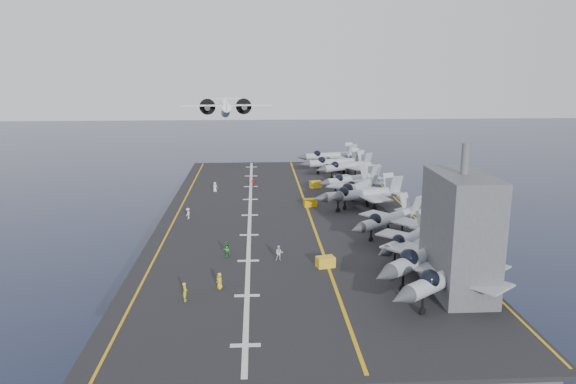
{
  "coord_description": "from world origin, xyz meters",
  "views": [
    {
      "loc": [
        -4.92,
        -81.71,
        32.83
      ],
      "look_at": [
        0.0,
        4.0,
        13.0
      ],
      "focal_mm": 35.0,
      "sensor_mm": 36.0,
      "label": 1
    }
  ],
  "objects": [
    {
      "name": "foul_line",
      "position": [
        3.0,
        0.0,
        10.42
      ],
      "size": [
        0.35,
        90.0,
        0.02
      ],
      "primitive_type": "cube",
      "color": "gold",
      "rests_on": "flight_deck"
    },
    {
      "name": "fighter_jet_9",
      "position": [
        11.49,
        40.78,
        12.8
      ],
      "size": [
        15.63,
        12.25,
        4.8
      ],
      "primitive_type": null,
      "color": "gray",
      "rests_on": "flight_deck"
    },
    {
      "name": "landing_centerline",
      "position": [
        -6.0,
        0.0,
        10.42
      ],
      "size": [
        0.5,
        90.0,
        0.02
      ],
      "primitive_type": "cube",
      "color": "silver",
      "rests_on": "flight_deck"
    },
    {
      "name": "fighter_jet_7",
      "position": [
        13.09,
        27.96,
        12.73
      ],
      "size": [
        16.11,
        14.6,
        4.66
      ],
      "primitive_type": null,
      "color": "gray",
      "rests_on": "flight_deck"
    },
    {
      "name": "crew_0",
      "position": [
        -8.8,
        -28.0,
        11.24
      ],
      "size": [
        1.12,
        1.22,
        1.69
      ],
      "primitive_type": "imported",
      "color": "yellow",
      "rests_on": "flight_deck"
    },
    {
      "name": "fighter_jet_8",
      "position": [
        11.49,
        32.28,
        12.8
      ],
      "size": [
        15.63,
        12.25,
        4.8
      ],
      "primitive_type": null,
      "color": "gray",
      "rests_on": "flight_deck"
    },
    {
      "name": "tow_cart_a",
      "position": [
        2.7,
        -22.45,
        11.0
      ],
      "size": [
        2.26,
        1.76,
        1.2
      ],
      "primitive_type": null,
      "color": "gold",
      "rests_on": "flight_deck"
    },
    {
      "name": "flight_deck",
      "position": [
        0.0,
        0.0,
        10.2
      ],
      "size": [
        38.0,
        92.0,
        0.4
      ],
      "primitive_type": "cube",
      "color": "black",
      "rests_on": "hull"
    },
    {
      "name": "fighter_jet_0",
      "position": [
        13.46,
        -32.31,
        13.12
      ],
      "size": [
        18.74,
        17.9,
        5.43
      ],
      "primitive_type": null,
      "color": "gray",
      "rests_on": "flight_deck"
    },
    {
      "name": "transport_plane",
      "position": [
        -12.1,
        55.73,
        21.5
      ],
      "size": [
        22.81,
        16.48,
        5.13
      ],
      "primitive_type": null,
      "color": "silver"
    },
    {
      "name": "fighter_jet_3",
      "position": [
        12.59,
        -10.98,
        12.77
      ],
      "size": [
        16.27,
        15.74,
        4.73
      ],
      "primitive_type": null,
      "color": "#9096A0",
      "rests_on": "flight_deck"
    },
    {
      "name": "tow_cart_b",
      "position": [
        3.58,
        4.87,
        11.01
      ],
      "size": [
        2.21,
        1.62,
        1.22
      ],
      "primitive_type": null,
      "color": "#C28F06",
      "rests_on": "flight_deck"
    },
    {
      "name": "crew_5",
      "position": [
        -12.31,
        16.07,
        11.29
      ],
      "size": [
        1.25,
        1.06,
        1.77
      ],
      "primitive_type": "imported",
      "color": "silver",
      "rests_on": "flight_deck"
    },
    {
      "name": "island_superstructure",
      "position": [
        15.0,
        -30.0,
        17.9
      ],
      "size": [
        5.0,
        10.0,
        15.0
      ],
      "primitive_type": null,
      "color": "#56595E",
      "rests_on": "flight_deck"
    },
    {
      "name": "crew_7",
      "position": [
        -2.4,
        -20.03,
        11.3
      ],
      "size": [
        1.09,
        0.74,
        1.8
      ],
      "primitive_type": "imported",
      "color": "silver",
      "rests_on": "flight_deck"
    },
    {
      "name": "fighter_jet_4",
      "position": [
        11.5,
        2.48,
        12.99
      ],
      "size": [
        17.25,
        14.04,
        5.18
      ],
      "primitive_type": null,
      "color": "gray",
      "rests_on": "flight_deck"
    },
    {
      "name": "ground",
      "position": [
        0.0,
        0.0,
        0.0
      ],
      "size": [
        500.0,
        500.0,
        0.0
      ],
      "primitive_type": "plane",
      "color": "#142135",
      "rests_on": "ground"
    },
    {
      "name": "hull",
      "position": [
        0.0,
        0.0,
        5.0
      ],
      "size": [
        36.0,
        90.0,
        10.0
      ],
      "primitive_type": "cube",
      "color": "#56595E",
      "rests_on": "ground"
    },
    {
      "name": "deck_edge_stbd",
      "position": [
        18.5,
        0.0,
        10.42
      ],
      "size": [
        0.25,
        90.0,
        0.02
      ],
      "primitive_type": "cube",
      "color": "gold",
      "rests_on": "flight_deck"
    },
    {
      "name": "crew_4",
      "position": [
        -5.52,
        19.15,
        11.31
      ],
      "size": [
        1.25,
        1.0,
        1.83
      ],
      "primitive_type": "imported",
      "color": "#A02B22",
      "rests_on": "flight_deck"
    },
    {
      "name": "fighter_jet_1",
      "position": [
        12.92,
        -26.61,
        13.21
      ],
      "size": [
        19.22,
        18.93,
        5.62
      ],
      "primitive_type": null,
      "color": "gray",
      "rests_on": "flight_deck"
    },
    {
      "name": "fighter_jet_6",
      "position": [
        12.05,
        15.5,
        12.65
      ],
      "size": [
        15.56,
        13.92,
        4.51
      ],
      "primitive_type": null,
      "color": "#939AA4",
      "rests_on": "flight_deck"
    },
    {
      "name": "tow_cart_c",
      "position": [
        5.94,
        18.57,
        11.01
      ],
      "size": [
        2.32,
        1.82,
        1.22
      ],
      "primitive_type": null,
      "color": "gold",
      "rests_on": "flight_deck"
    },
    {
      "name": "fighter_jet_5",
      "position": [
        11.25,
        6.15,
        13.1
      ],
      "size": [
        17.34,
        18.68,
        5.4
      ],
      "primitive_type": null,
      "color": "#A3ACB3",
      "rests_on": "flight_deck"
    },
    {
      "name": "crew_1",
      "position": [
        -11.94,
        -30.83,
        11.33
      ],
      "size": [
        0.78,
        1.14,
        1.85
      ],
      "primitive_type": "imported",
      "color": "yellow",
      "rests_on": "flight_deck"
    },
    {
      "name": "fighter_jet_2",
      "position": [
        13.09,
        -19.39,
        12.65
      ],
      "size": [
        15.1,
        15.41,
        4.5
      ],
      "primitive_type": null,
      "color": "#A2A9B2",
      "rests_on": "flight_deck"
    },
    {
      "name": "crew_3",
      "position": [
        -15.06,
        -1.35,
        11.21
      ],
      "size": [
        0.89,
        1.11,
        1.61
      ],
      "primitive_type": "imported",
      "color": "silver",
      "rests_on": "flight_deck"
    },
    {
      "name": "deck_edge_port",
      "position": [
        -17.0,
        0.0,
        10.42
      ],
      "size": [
        0.25,
        90.0,
        0.02
      ],
      "primitive_type": "cube",
      "color": "gold",
      "rests_on": "flight_deck"
    },
    {
      "name": "crew_2",
      "position": [
        -8.6,
        -18.33,
        11.32
      ],
      "size": [
        1.3,
        1.31,
        1.85
      ],
      "primitive_type": "imported",
      "color": "green",
      "rests_on": "flight_deck"
    }
  ]
}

